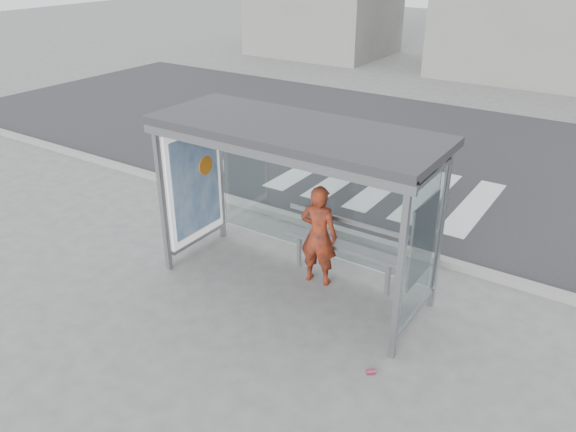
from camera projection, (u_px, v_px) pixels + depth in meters
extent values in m
plane|color=#5F5F5C|center=(293.00, 286.00, 8.89)|extent=(80.00, 80.00, 0.00)
cube|color=#28272A|center=(445.00, 158.00, 14.12)|extent=(30.00, 10.00, 0.01)
cube|color=gray|center=(351.00, 234.00, 10.32)|extent=(30.00, 0.18, 0.12)
cube|color=silver|center=(308.00, 168.00, 13.49)|extent=(0.55, 3.00, 0.00)
cube|color=silver|center=(345.00, 177.00, 13.00)|extent=(0.55, 3.00, 0.00)
cube|color=silver|center=(384.00, 186.00, 12.50)|extent=(0.55, 3.00, 0.00)
cube|color=silver|center=(427.00, 196.00, 12.00)|extent=(0.55, 3.00, 0.00)
cube|color=silver|center=(474.00, 207.00, 11.51)|extent=(0.55, 3.00, 0.00)
cube|color=gray|center=(162.00, 200.00, 8.80)|extent=(0.08, 0.08, 2.50)
cube|color=gray|center=(400.00, 276.00, 6.82)|extent=(0.08, 0.08, 2.50)
cube|color=gray|center=(220.00, 173.00, 9.85)|extent=(0.08, 0.08, 2.50)
cube|color=gray|center=(440.00, 231.00, 7.87)|extent=(0.08, 0.08, 2.50)
cube|color=#2D2D30|center=(294.00, 130.00, 7.76)|extent=(4.25, 1.65, 0.12)
cube|color=gray|center=(262.00, 153.00, 7.24)|extent=(4.25, 0.06, 0.18)
cube|color=white|center=(318.00, 196.00, 8.84)|extent=(3.80, 0.02, 2.00)
cube|color=white|center=(192.00, 183.00, 9.31)|extent=(0.15, 1.25, 2.00)
cube|color=#306AAD|center=(196.00, 184.00, 9.26)|extent=(0.01, 1.10, 1.70)
cylinder|color=orange|center=(206.00, 166.00, 9.33)|extent=(0.02, 0.32, 0.32)
cube|color=white|center=(422.00, 249.00, 7.32)|extent=(0.03, 1.25, 2.00)
cube|color=beige|center=(422.00, 240.00, 7.33)|extent=(0.03, 0.86, 1.16)
cube|color=slate|center=(552.00, 12.00, 21.25)|extent=(8.00, 5.00, 5.00)
imported|color=red|center=(319.00, 235.00, 8.65)|extent=(0.65, 0.47, 1.66)
cube|color=gray|center=(342.00, 246.00, 8.76)|extent=(2.05, 0.25, 0.06)
cylinder|color=gray|center=(299.00, 250.00, 9.30)|extent=(0.08, 0.08, 0.60)
cylinder|color=gray|center=(388.00, 279.00, 8.51)|extent=(0.08, 0.08, 0.60)
cube|color=gray|center=(346.00, 221.00, 8.66)|extent=(2.05, 0.04, 0.07)
cylinder|color=#D03D5D|center=(371.00, 372.00, 7.07)|extent=(0.13, 0.12, 0.06)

